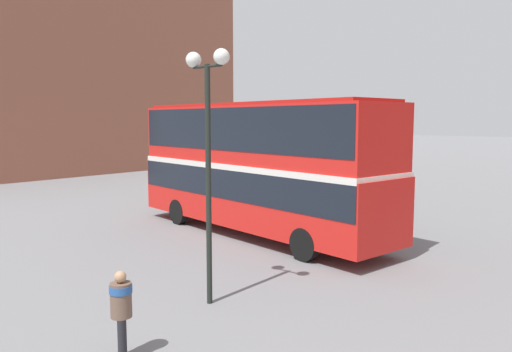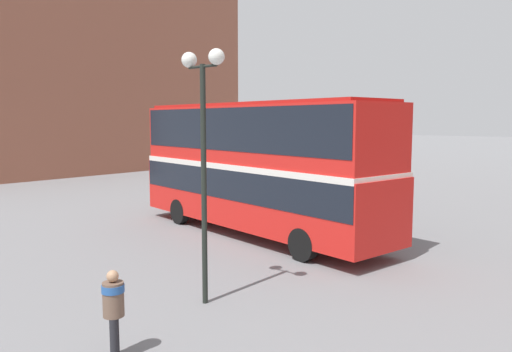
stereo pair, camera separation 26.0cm
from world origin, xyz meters
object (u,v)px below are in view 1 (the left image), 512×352
object	(u,v)px
pedestrian_foreground	(121,305)
street_lamp_twin_globe	(208,121)
double_decker_bus	(256,160)
parked_car_side_street	(268,179)

from	to	relation	value
pedestrian_foreground	street_lamp_twin_globe	distance (m)	4.22
pedestrian_foreground	street_lamp_twin_globe	xyz separation A→B (m)	(-0.74, 2.80, 3.08)
pedestrian_foreground	street_lamp_twin_globe	world-z (taller)	street_lamp_twin_globe
pedestrian_foreground	double_decker_bus	bearing A→B (deg)	-116.19
double_decker_bus	parked_car_side_street	world-z (taller)	double_decker_bus
pedestrian_foreground	street_lamp_twin_globe	size ratio (longest dim) A/B	0.28
pedestrian_foreground	street_lamp_twin_globe	bearing A→B (deg)	-127.94
pedestrian_foreground	parked_car_side_street	size ratio (longest dim) A/B	0.33
parked_car_side_street	street_lamp_twin_globe	distance (m)	17.05
street_lamp_twin_globe	double_decker_bus	bearing A→B (deg)	121.45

